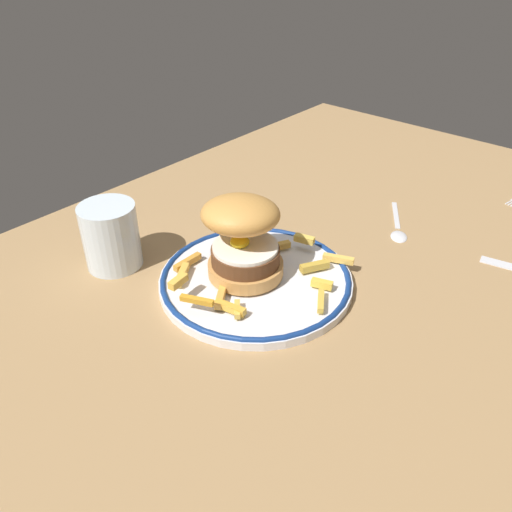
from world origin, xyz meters
The scene contains 6 objects.
ground_plane centered at (0.00, 0.00, -2.00)cm, with size 145.96×86.55×4.00cm, color #9D794E.
dinner_plate centered at (0.05, 3.97, 0.84)cm, with size 26.25×26.25×1.60cm.
burger centered at (-0.53, 5.97, 7.14)cm, with size 14.52×14.36×11.22cm.
fries_pile centered at (-0.91, 3.04, 2.35)cm, with size 22.91×20.84×2.99cm.
water_glass centered at (-9.58, 22.56, 4.04)cm, with size 7.88×7.88×9.41cm.
spoon centered at (25.34, -4.15, 0.36)cm, with size 12.18×8.49×0.90cm.
Camera 1 is at (-42.87, -33.22, 42.41)cm, focal length 36.23 mm.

